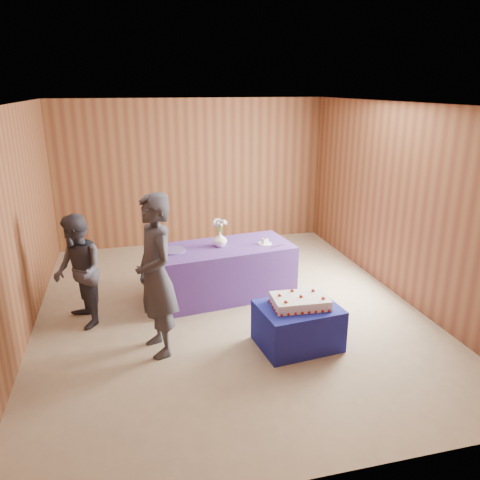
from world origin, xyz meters
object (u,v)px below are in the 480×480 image
object	(u,v)px
cake_table	(298,326)
sheet_cake	(300,301)
guest_left	(156,276)
serving_table	(221,271)
vase	(220,239)
guest_right	(78,272)

from	to	relation	value
cake_table	sheet_cake	bearing A→B (deg)	11.76
guest_left	serving_table	bearing A→B (deg)	127.47
cake_table	guest_left	world-z (taller)	guest_left
vase	guest_left	xyz separation A→B (m)	(-0.99, -1.31, 0.07)
serving_table	guest_left	distance (m)	1.71
sheet_cake	guest_left	world-z (taller)	guest_left
cake_table	guest_left	bearing A→B (deg)	163.98
cake_table	guest_left	xyz separation A→B (m)	(-1.58, 0.27, 0.67)
guest_right	cake_table	bearing A→B (deg)	45.78
serving_table	sheet_cake	world-z (taller)	serving_table
cake_table	serving_table	distance (m)	1.66
serving_table	vase	size ratio (longest dim) A/B	9.74
vase	guest_right	bearing A→B (deg)	-166.59
guest_right	guest_left	bearing A→B (deg)	26.44
sheet_cake	cake_table	bearing A→B (deg)	-158.89
serving_table	vase	xyz separation A→B (m)	(-0.01, 0.02, 0.48)
guest_left	cake_table	bearing A→B (deg)	65.54
cake_table	vase	xyz separation A→B (m)	(-0.59, 1.58, 0.60)
sheet_cake	vase	distance (m)	1.71
guest_right	sheet_cake	bearing A→B (deg)	46.02
vase	serving_table	bearing A→B (deg)	-67.51
serving_table	guest_right	distance (m)	1.97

